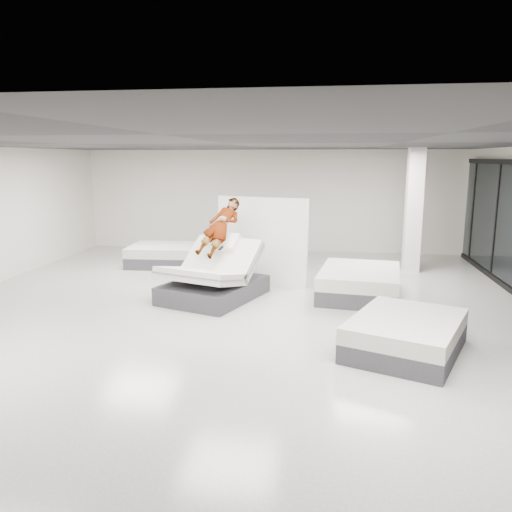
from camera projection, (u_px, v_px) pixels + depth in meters
The scene contains 9 objects.
room at pixel (228, 233), 9.08m from camera, with size 14.00×14.04×3.20m.
hero_bed at pixel (213, 280), 10.56m from camera, with size 2.23×2.56×1.34m.
person at pixel (221, 237), 10.68m from camera, with size 0.57×0.37×1.55m, color slate.
remote at pixel (221, 248), 10.30m from camera, with size 0.05×0.14×0.03m, color black.
divider_panel at pixel (262, 241), 11.72m from camera, with size 2.26×0.10×2.06m, color white.
flat_bed_right_far at pixel (359, 283), 10.76m from camera, with size 1.90×2.37×0.60m.
flat_bed_right_near at pixel (406, 335), 7.67m from camera, with size 2.14×2.42×0.55m.
flat_bed_left_far at pixel (168, 255), 13.91m from camera, with size 2.13×1.64×0.56m.
column at pixel (414, 211), 12.90m from camera, with size 0.40×0.40×3.20m, color silver.
Camera 1 is at (1.79, -8.83, 2.96)m, focal length 35.00 mm.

